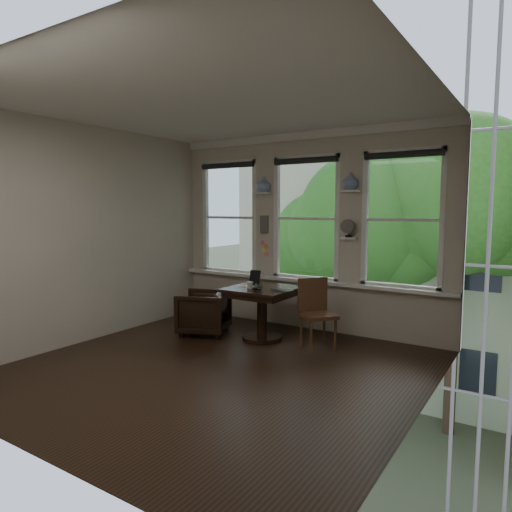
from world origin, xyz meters
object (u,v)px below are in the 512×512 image
Objects in this scene: mug at (250,285)px; side_chair_right at (318,315)px; armchair_left at (204,313)px; laptop at (279,291)px; table at (262,314)px.

side_chair_right is at bearing 12.11° from mug.
armchair_left is at bearing 139.26° from side_chair_right.
side_chair_right is 0.60m from laptop.
laptop is (1.25, 0.06, 0.44)m from armchair_left.
table is at bearing 171.86° from laptop.
mug reaches higher than table.
table is 1.27× the size of armchair_left.
mug is (-0.95, -0.20, 0.34)m from side_chair_right.
side_chair_right is 1.02m from mug.
mug is at bearing 142.97° from side_chair_right.
side_chair_right reaches higher than mug.
laptop is at bearing 1.37° from mug.
table is 0.92m from armchair_left.
table is at bearing 56.99° from mug.
side_chair_right reaches higher than table.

